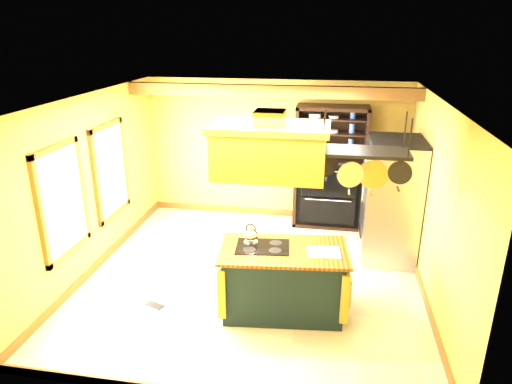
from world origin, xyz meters
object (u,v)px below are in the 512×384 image
(range_hood, at_px, (269,149))
(pot_rack, at_px, (363,159))
(refrigerator, at_px, (390,203))
(kitchen_island, at_px, (283,280))
(hutch, at_px, (329,180))

(range_hood, relative_size, pot_rack, 1.29)
(range_hood, bearing_deg, refrigerator, 46.79)
(pot_rack, relative_size, refrigerator, 0.56)
(kitchen_island, xyz_separation_m, hutch, (0.52, 3.03, 0.42))
(kitchen_island, height_order, hutch, hutch)
(hutch, bearing_deg, refrigerator, -50.69)
(kitchen_island, bearing_deg, hutch, 74.50)
(kitchen_island, height_order, pot_rack, pot_rack)
(refrigerator, bearing_deg, kitchen_island, -129.73)
(pot_rack, distance_m, hutch, 3.31)
(kitchen_island, height_order, range_hood, range_hood)
(range_hood, relative_size, refrigerator, 0.72)
(refrigerator, relative_size, hutch, 0.86)
(range_hood, xyz_separation_m, hutch, (0.72, 3.03, -1.36))
(pot_rack, relative_size, hutch, 0.48)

